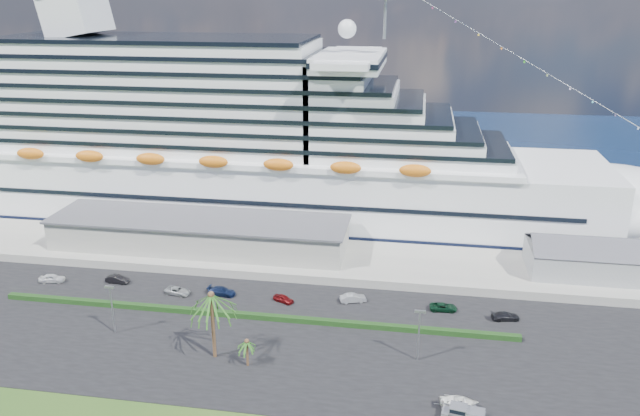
% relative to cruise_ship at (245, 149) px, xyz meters
% --- Properties ---
extents(ground, '(420.00, 420.00, 0.00)m').
position_rel_cruise_ship_xyz_m(ground, '(21.53, -64.00, -16.69)').
color(ground, '#244B19').
rests_on(ground, ground).
extents(asphalt_lot, '(140.00, 38.00, 0.12)m').
position_rel_cruise_ship_xyz_m(asphalt_lot, '(21.53, -53.00, -16.63)').
color(asphalt_lot, black).
rests_on(asphalt_lot, ground).
extents(wharf, '(240.00, 20.00, 1.80)m').
position_rel_cruise_ship_xyz_m(wharf, '(21.53, -24.00, -15.79)').
color(wharf, gray).
rests_on(wharf, ground).
extents(water, '(420.00, 160.00, 0.02)m').
position_rel_cruise_ship_xyz_m(water, '(21.53, 66.00, -16.68)').
color(water, '#0A1B31').
rests_on(water, ground).
extents(cruise_ship, '(191.00, 38.00, 54.00)m').
position_rel_cruise_ship_xyz_m(cruise_ship, '(0.00, 0.00, 0.00)').
color(cruise_ship, silver).
rests_on(cruise_ship, ground).
extents(terminal_building, '(61.00, 15.00, 6.30)m').
position_rel_cruise_ship_xyz_m(terminal_building, '(-3.47, -24.00, -11.68)').
color(terminal_building, gray).
rests_on(terminal_building, wharf).
extents(port_shed, '(24.00, 12.31, 7.37)m').
position_rel_cruise_ship_xyz_m(port_shed, '(73.53, -24.00, -12.30)').
color(port_shed, gray).
rests_on(port_shed, wharf).
extents(hedge, '(88.00, 1.10, 0.90)m').
position_rel_cruise_ship_xyz_m(hedge, '(13.53, -48.00, -16.12)').
color(hedge, black).
rests_on(hedge, asphalt_lot).
extents(lamp_post_left, '(1.60, 0.35, 8.27)m').
position_rel_cruise_ship_xyz_m(lamp_post_left, '(-6.47, -56.00, -11.35)').
color(lamp_post_left, gray).
rests_on(lamp_post_left, asphalt_lot).
extents(lamp_post_right, '(1.60, 0.35, 8.27)m').
position_rel_cruise_ship_xyz_m(lamp_post_right, '(41.53, -56.00, -11.35)').
color(lamp_post_right, gray).
rests_on(lamp_post_right, asphalt_lot).
extents(palm_tall, '(8.82, 8.82, 11.13)m').
position_rel_cruise_ship_xyz_m(palm_tall, '(11.53, -60.00, -7.49)').
color(palm_tall, '#47301E').
rests_on(palm_tall, ground).
extents(palm_short, '(3.53, 3.53, 4.56)m').
position_rel_cruise_ship_xyz_m(palm_short, '(17.03, -61.50, -13.03)').
color(palm_short, '#47301E').
rests_on(palm_short, ground).
extents(parked_car_0, '(4.90, 2.82, 1.57)m').
position_rel_cruise_ship_xyz_m(parked_car_0, '(-26.58, -40.95, -15.79)').
color(parked_car_0, silver).
rests_on(parked_car_0, asphalt_lot).
extents(parked_car_1, '(4.58, 1.93, 1.47)m').
position_rel_cruise_ship_xyz_m(parked_car_1, '(-14.29, -39.24, -15.84)').
color(parked_car_1, black).
rests_on(parked_car_1, asphalt_lot).
extents(parked_car_2, '(4.99, 2.95, 1.30)m').
position_rel_cruise_ship_xyz_m(parked_car_2, '(-1.49, -41.79, -15.92)').
color(parked_car_2, '#979B9F').
rests_on(parked_car_2, asphalt_lot).
extents(parked_car_3, '(5.28, 2.53, 1.48)m').
position_rel_cruise_ship_xyz_m(parked_car_3, '(6.43, -40.76, -15.83)').
color(parked_car_3, '#121E3F').
rests_on(parked_car_3, asphalt_lot).
extents(parked_car_4, '(4.13, 3.00, 1.31)m').
position_rel_cruise_ship_xyz_m(parked_car_4, '(17.99, -41.59, -15.92)').
color(parked_car_4, '#640D0F').
rests_on(parked_car_4, asphalt_lot).
extents(parked_car_5, '(4.82, 2.95, 1.50)m').
position_rel_cruise_ship_xyz_m(parked_car_5, '(30.06, -39.56, -15.82)').
color(parked_car_5, '#999AA0').
rests_on(parked_car_5, asphalt_lot).
extents(parked_car_6, '(4.80, 2.43, 1.30)m').
position_rel_cruise_ship_xyz_m(parked_car_6, '(45.66, -40.13, -15.92)').
color(parked_car_6, black).
rests_on(parked_car_6, asphalt_lot).
extents(parked_car_7, '(4.98, 2.85, 1.36)m').
position_rel_cruise_ship_xyz_m(parked_car_7, '(55.78, -41.65, -15.90)').
color(parked_car_7, black).
rests_on(parked_car_7, asphalt_lot).
extents(pickup_truck, '(5.67, 2.87, 1.90)m').
position_rel_cruise_ship_xyz_m(pickup_truck, '(47.45, -68.63, -15.53)').
color(pickup_truck, black).
rests_on(pickup_truck, asphalt_lot).
extents(boat_trailer, '(5.86, 3.96, 1.66)m').
position_rel_cruise_ship_xyz_m(boat_trailer, '(47.05, -66.77, -15.47)').
color(boat_trailer, gray).
rests_on(boat_trailer, asphalt_lot).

